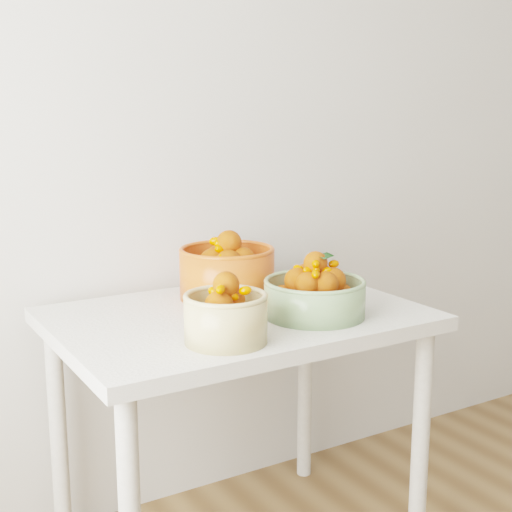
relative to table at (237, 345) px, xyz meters
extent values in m
cube|color=silver|center=(0.38, 0.40, 0.70)|extent=(4.00, 0.04, 2.70)
cube|color=silver|center=(0.00, 0.00, 0.08)|extent=(1.00, 0.70, 0.04)
cylinder|color=silver|center=(0.44, -0.29, -0.30)|extent=(0.05, 0.05, 0.71)
cylinder|color=silver|center=(-0.44, 0.29, -0.30)|extent=(0.05, 0.05, 0.71)
cylinder|color=silver|center=(0.44, 0.29, -0.30)|extent=(0.05, 0.05, 0.71)
cylinder|color=tan|center=(-0.15, -0.22, 0.15)|extent=(0.20, 0.20, 0.12)
torus|color=tan|center=(-0.15, -0.22, 0.21)|extent=(0.21, 0.21, 0.01)
sphere|color=#D1660C|center=(-0.10, -0.21, 0.14)|extent=(0.07, 0.07, 0.07)
sphere|color=#D1660C|center=(-0.15, -0.16, 0.14)|extent=(0.07, 0.07, 0.07)
sphere|color=#D1660C|center=(-0.20, -0.21, 0.14)|extent=(0.07, 0.07, 0.07)
sphere|color=#E15113|center=(-0.15, -0.27, 0.14)|extent=(0.07, 0.07, 0.07)
sphere|color=#E15113|center=(-0.15, -0.22, 0.14)|extent=(0.07, 0.07, 0.07)
sphere|color=#E15113|center=(-0.13, -0.20, 0.19)|extent=(0.07, 0.07, 0.07)
sphere|color=#E15113|center=(-0.18, -0.23, 0.19)|extent=(0.07, 0.07, 0.07)
sphere|color=#E15113|center=(-0.15, -0.21, 0.24)|extent=(0.06, 0.06, 0.06)
ellipsoid|color=#EE5200|center=(-0.12, -0.19, 0.24)|extent=(0.04, 0.04, 0.03)
ellipsoid|color=#EE5200|center=(-0.11, -0.25, 0.23)|extent=(0.04, 0.04, 0.03)
ellipsoid|color=#EE5200|center=(-0.16, -0.18, 0.22)|extent=(0.03, 0.04, 0.04)
ellipsoid|color=#EE5200|center=(-0.16, -0.20, 0.22)|extent=(0.04, 0.04, 0.03)
ellipsoid|color=#EE5200|center=(-0.14, -0.23, 0.21)|extent=(0.04, 0.04, 0.03)
ellipsoid|color=#EE5200|center=(-0.16, -0.19, 0.21)|extent=(0.03, 0.04, 0.03)
ellipsoid|color=#EE5200|center=(-0.18, -0.25, 0.24)|extent=(0.04, 0.04, 0.03)
cylinder|color=#83A471|center=(0.16, -0.14, 0.14)|extent=(0.30, 0.30, 0.10)
torus|color=#83A471|center=(0.16, -0.14, 0.19)|extent=(0.30, 0.30, 0.01)
sphere|color=#E15113|center=(0.25, -0.14, 0.14)|extent=(0.07, 0.07, 0.07)
sphere|color=#E15113|center=(0.22, -0.08, 0.14)|extent=(0.07, 0.07, 0.07)
sphere|color=#E15113|center=(0.16, -0.05, 0.14)|extent=(0.07, 0.07, 0.07)
sphere|color=#E15113|center=(0.10, -0.08, 0.14)|extent=(0.07, 0.07, 0.07)
sphere|color=#E15113|center=(0.08, -0.14, 0.14)|extent=(0.07, 0.07, 0.07)
sphere|color=#E15113|center=(0.10, -0.20, 0.14)|extent=(0.07, 0.07, 0.07)
sphere|color=#E15113|center=(0.17, -0.23, 0.14)|extent=(0.07, 0.07, 0.07)
sphere|color=#E15113|center=(0.23, -0.20, 0.14)|extent=(0.07, 0.07, 0.07)
sphere|color=#E15113|center=(0.16, -0.14, 0.14)|extent=(0.07, 0.07, 0.07)
sphere|color=#E15113|center=(0.21, -0.12, 0.20)|extent=(0.07, 0.07, 0.07)
sphere|color=#E15113|center=(0.17, -0.09, 0.20)|extent=(0.07, 0.07, 0.07)
sphere|color=#E15113|center=(0.12, -0.12, 0.20)|extent=(0.07, 0.07, 0.07)
sphere|color=#E15113|center=(0.12, -0.17, 0.20)|extent=(0.07, 0.07, 0.07)
sphere|color=#E15113|center=(0.17, -0.19, 0.20)|extent=(0.07, 0.07, 0.07)
sphere|color=#E15113|center=(0.20, -0.17, 0.20)|extent=(0.07, 0.07, 0.07)
sphere|color=#E15113|center=(0.17, -0.14, 0.24)|extent=(0.07, 0.07, 0.07)
ellipsoid|color=#EE5200|center=(0.21, -0.18, 0.22)|extent=(0.04, 0.04, 0.03)
ellipsoid|color=#EE5200|center=(0.16, -0.14, 0.25)|extent=(0.04, 0.04, 0.03)
ellipsoid|color=#EE5200|center=(0.13, -0.19, 0.23)|extent=(0.04, 0.04, 0.03)
ellipsoid|color=#EE5200|center=(0.22, -0.15, 0.24)|extent=(0.04, 0.03, 0.03)
ellipsoid|color=#EE5200|center=(0.16, -0.16, 0.23)|extent=(0.04, 0.04, 0.04)
ellipsoid|color=#EE5200|center=(0.14, -0.14, 0.23)|extent=(0.04, 0.03, 0.03)
ellipsoid|color=#EE5200|center=(0.16, -0.15, 0.24)|extent=(0.04, 0.04, 0.03)
ellipsoid|color=#EE5200|center=(0.15, -0.17, 0.25)|extent=(0.04, 0.04, 0.03)
ellipsoid|color=#EE5200|center=(0.21, -0.10, 0.25)|extent=(0.04, 0.04, 0.04)
ellipsoid|color=#EE5200|center=(0.18, -0.17, 0.22)|extent=(0.04, 0.04, 0.03)
ellipsoid|color=#EE5200|center=(0.18, -0.11, 0.22)|extent=(0.03, 0.04, 0.03)
ellipsoid|color=#EE5200|center=(0.14, -0.10, 0.22)|extent=(0.04, 0.04, 0.03)
ellipsoid|color=#EE5200|center=(0.17, -0.13, 0.23)|extent=(0.04, 0.04, 0.03)
cylinder|color=#DF4C1B|center=(0.05, 0.15, 0.17)|extent=(0.37, 0.37, 0.15)
torus|color=#DF4C1B|center=(0.05, 0.15, 0.24)|extent=(0.37, 0.37, 0.01)
sphere|color=#D1660C|center=(0.14, 0.15, 0.15)|extent=(0.07, 0.07, 0.07)
sphere|color=#D1660C|center=(0.11, 0.22, 0.15)|extent=(0.08, 0.08, 0.08)
sphere|color=#E15113|center=(0.03, 0.23, 0.15)|extent=(0.08, 0.08, 0.08)
sphere|color=#E15113|center=(-0.02, 0.19, 0.15)|extent=(0.08, 0.08, 0.08)
sphere|color=#E15113|center=(-0.03, 0.11, 0.15)|extent=(0.07, 0.07, 0.07)
sphere|color=#E15113|center=(0.03, 0.07, 0.15)|extent=(0.09, 0.09, 0.09)
sphere|color=#E15113|center=(0.11, 0.08, 0.15)|extent=(0.08, 0.08, 0.08)
sphere|color=#E15113|center=(0.05, 0.15, 0.15)|extent=(0.08, 0.08, 0.08)
sphere|color=#E15113|center=(0.09, 0.17, 0.21)|extent=(0.08, 0.08, 0.08)
sphere|color=#E15113|center=(0.04, 0.20, 0.21)|extent=(0.08, 0.08, 0.08)
sphere|color=#E15113|center=(0.01, 0.16, 0.21)|extent=(0.08, 0.08, 0.08)
sphere|color=#E15113|center=(0.03, 0.11, 0.21)|extent=(0.08, 0.08, 0.08)
sphere|color=#E15113|center=(0.09, 0.12, 0.21)|extent=(0.08, 0.08, 0.08)
sphere|color=#E15113|center=(0.06, 0.15, 0.26)|extent=(0.08, 0.08, 0.08)
ellipsoid|color=#EE5200|center=(0.06, 0.15, 0.23)|extent=(0.05, 0.05, 0.05)
ellipsoid|color=#EE5200|center=(0.08, 0.14, 0.26)|extent=(0.05, 0.04, 0.04)
ellipsoid|color=#EE5200|center=(0.05, 0.13, 0.23)|extent=(0.04, 0.04, 0.04)
ellipsoid|color=#EE5200|center=(0.02, 0.11, 0.23)|extent=(0.05, 0.05, 0.04)
ellipsoid|color=#EE5200|center=(0.05, 0.15, 0.24)|extent=(0.04, 0.05, 0.04)
ellipsoid|color=#EE5200|center=(0.02, 0.14, 0.25)|extent=(0.05, 0.04, 0.04)
ellipsoid|color=#EE5200|center=(0.03, 0.15, 0.26)|extent=(0.05, 0.03, 0.04)
ellipsoid|color=#EE5200|center=(0.05, 0.18, 0.23)|extent=(0.04, 0.05, 0.04)
ellipsoid|color=#EE5200|center=(0.07, 0.15, 0.23)|extent=(0.04, 0.04, 0.04)
ellipsoid|color=#EE5200|center=(0.02, 0.17, 0.27)|extent=(0.05, 0.05, 0.03)
camera|label=1|loc=(-0.94, -1.67, 0.65)|focal=50.00mm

